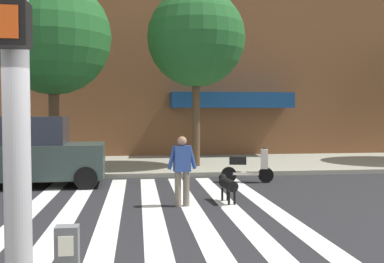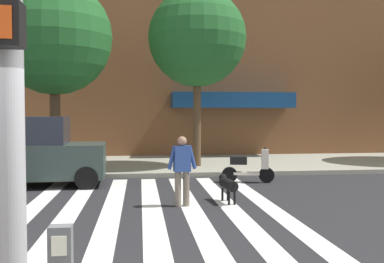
% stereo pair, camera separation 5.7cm
% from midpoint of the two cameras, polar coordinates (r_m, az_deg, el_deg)
% --- Properties ---
extents(ground_plane, '(160.00, 160.00, 0.00)m').
position_cam_midpoint_polar(ground_plane, '(9.28, -9.85, -11.23)').
color(ground_plane, '#232326').
extents(sidewalk_far, '(80.00, 6.00, 0.15)m').
position_cam_midpoint_polar(sidewalk_far, '(17.75, -8.55, -4.36)').
color(sidewalk_far, gray).
rests_on(sidewalk_far, ground_plane).
extents(crosswalk_stripes, '(5.85, 10.62, 0.01)m').
position_cam_midpoint_polar(crosswalk_stripes, '(9.27, -5.23, -11.18)').
color(crosswalk_stripes, silver).
rests_on(crosswalk_stripes, ground_plane).
extents(parked_car_behind_first, '(4.56, 2.01, 2.07)m').
position_cam_midpoint_polar(parked_car_behind_first, '(13.85, -21.07, -2.60)').
color(parked_car_behind_first, '#2E3D37').
rests_on(parked_car_behind_first, ground_plane).
extents(parked_scooter, '(1.62, 0.60, 1.11)m').
position_cam_midpoint_polar(parked_scooter, '(13.80, 7.12, -4.64)').
color(parked_scooter, black).
rests_on(parked_scooter, ground_plane).
extents(street_tree_nearest, '(3.99, 3.99, 6.63)m').
position_cam_midpoint_polar(street_tree_nearest, '(16.14, -17.77, 11.59)').
color(street_tree_nearest, '#4C3823').
rests_on(street_tree_nearest, sidewalk_far).
extents(street_tree_middle, '(3.69, 3.69, 6.69)m').
position_cam_midpoint_polar(street_tree_middle, '(16.82, 0.45, 12.06)').
color(street_tree_middle, '#4C3823').
rests_on(street_tree_middle, sidewalk_far).
extents(pedestrian_dog_walker, '(0.71, 0.29, 1.64)m').
position_cam_midpoint_polar(pedestrian_dog_walker, '(10.21, -1.47, -4.64)').
color(pedestrian_dog_walker, '#6B6051').
rests_on(pedestrian_dog_walker, ground_plane).
extents(dog_on_leash, '(0.35, 1.11, 0.65)m').
position_cam_midpoint_polar(dog_on_leash, '(10.75, 4.50, -6.87)').
color(dog_on_leash, black).
rests_on(dog_on_leash, ground_plane).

